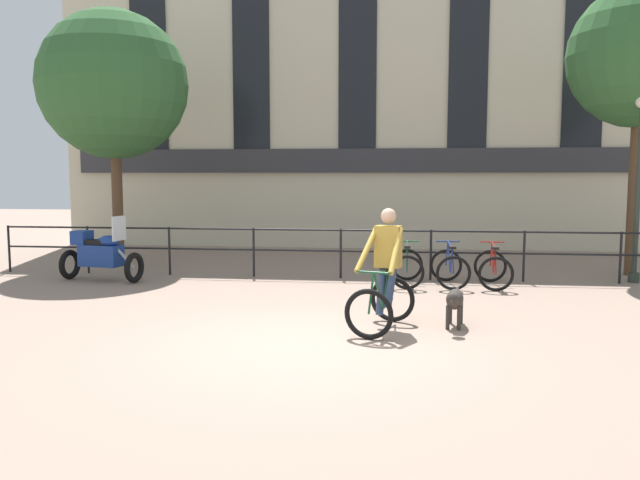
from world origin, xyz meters
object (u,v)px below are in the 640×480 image
Objects in this scene: cyclist_with_bike at (384,275)px; dog at (455,300)px; parked_motorcycle at (100,254)px; parked_bicycle_mid_left at (450,268)px; street_lamp at (639,177)px; parked_bicycle_near_lamp at (407,267)px; parked_bicycle_mid_right at (493,268)px.

cyclist_with_bike is 1.72× the size of dog.
parked_bicycle_mid_left is (7.08, 0.28, -0.20)m from parked_motorcycle.
street_lamp is at bearing 57.26° from dog.
parked_motorcycle is 11.01m from street_lamp.
dog is 0.88× the size of parked_bicycle_near_lamp.
dog is 0.86× the size of parked_bicycle_mid_right.
dog is at bearing -104.88° from parked_motorcycle.
parked_bicycle_near_lamp is at bearing -169.59° from street_lamp.
street_lamp is (3.76, 0.84, 1.77)m from parked_bicycle_mid_left.
dog is at bearing 83.16° from parked_bicycle_mid_left.
parked_bicycle_mid_left and parked_bicycle_mid_right have the same top height.
dog is at bearing 100.82° from parked_bicycle_near_lamp.
parked_motorcycle is 1.56× the size of parked_bicycle_near_lamp.
parked_bicycle_mid_left is at bearing -77.81° from parked_motorcycle.
cyclist_with_bike is 0.97× the size of parked_motorcycle.
parked_bicycle_mid_left is (0.23, 3.45, -0.03)m from dog.
parked_bicycle_near_lamp is (0.39, 3.59, -0.41)m from cyclist_with_bike.
dog is (1.00, 0.14, -0.37)m from cyclist_with_bike.
cyclist_with_bike is at bearing -161.74° from dog.
parked_bicycle_near_lamp is at bearing 99.99° from cyclist_with_bike.
parked_motorcycle is (-5.86, 3.31, -0.20)m from cyclist_with_bike.
parked_bicycle_near_lamp is 0.30× the size of street_lamp.
dog is 0.26× the size of street_lamp.
dog is 0.56× the size of parked_motorcycle.
parked_bicycle_mid_right is at bearing -163.92° from street_lamp.
parked_bicycle_mid_left is 1.00× the size of parked_bicycle_mid_right.
cyclist_with_bike is 4.16m from parked_bicycle_mid_right.
parked_motorcycle is at bearing 166.73° from cyclist_with_bike.
street_lamp is at bearing -74.16° from parked_motorcycle.
street_lamp is (10.84, 1.12, 1.57)m from parked_motorcycle.
parked_bicycle_mid_left is 0.83m from parked_bicycle_mid_right.
street_lamp reaches higher than parked_bicycle_near_lamp.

